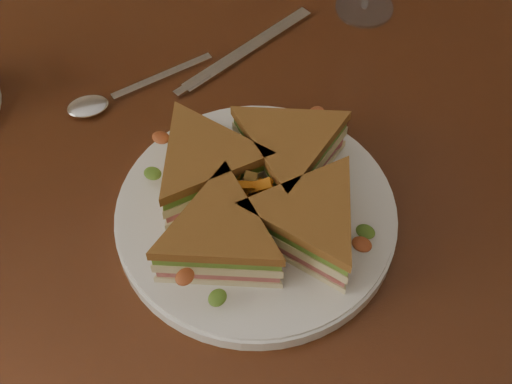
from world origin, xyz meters
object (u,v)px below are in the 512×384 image
at_px(plate, 256,216).
at_px(spoon, 106,99).
at_px(knife, 240,55).
at_px(sandwich_wedges, 256,195).
at_px(table, 196,244).

bearing_deg(plate, spoon, 119.60).
bearing_deg(plate, knife, 77.73).
bearing_deg(knife, sandwich_wedges, -128.08).
xyz_separation_m(plate, spoon, (-0.12, 0.21, -0.00)).
relative_size(plate, spoon, 1.58).
bearing_deg(knife, plate, -128.08).
bearing_deg(table, knife, 59.25).
bearing_deg(spoon, knife, -5.38).
xyz_separation_m(table, plate, (0.06, -0.05, 0.11)).
bearing_deg(sandwich_wedges, table, 139.12).
relative_size(table, plate, 4.23).
bearing_deg(knife, spoon, 163.42).
height_order(table, spoon, spoon).
xyz_separation_m(table, sandwich_wedges, (0.06, -0.05, 0.14)).
bearing_deg(table, sandwich_wedges, -40.88).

